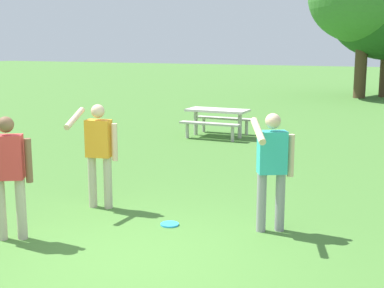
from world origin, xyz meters
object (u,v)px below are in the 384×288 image
Objects in this scene: person_catcher at (9,170)px; picnic_table_near at (217,117)px; person_bystander at (99,148)px; frisbee at (170,224)px; person_thrower at (272,163)px.

picnic_table_near is (-0.68, 8.56, -0.38)m from person_catcher.
picnic_table_near is (-0.92, 6.91, -0.40)m from person_bystander.
person_bystander is 6.24× the size of frisbee.
person_bystander reaches higher than picnic_table_near.
frisbee is 7.55m from picnic_table_near.
frisbee is (1.38, -0.27, -0.95)m from person_bystander.
person_bystander reaches higher than frisbee.
picnic_table_near is at bearing 94.52° from person_catcher.
person_thrower is at bearing 15.76° from frisbee.
picnic_table_near is (-2.30, 7.18, 0.55)m from frisbee.
person_catcher reaches higher than frisbee.
person_catcher is (-2.99, -1.77, -0.02)m from person_thrower.
person_thrower is 6.24× the size of frisbee.
person_catcher is 6.24× the size of frisbee.
person_catcher is at bearing -139.51° from frisbee.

